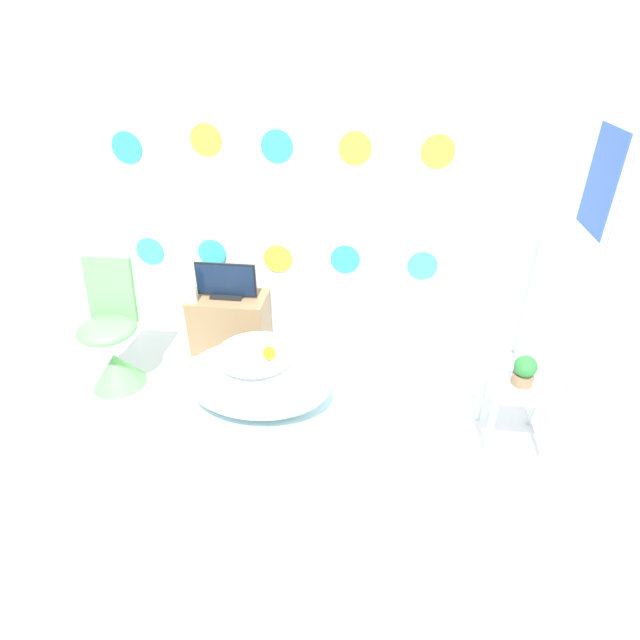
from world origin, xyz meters
name	(u,v)px	position (x,y,z in m)	size (l,w,h in m)	color
ground_plane	(230,499)	(0.00, 0.00, 0.00)	(12.00, 12.00, 0.00)	silver
wall_back_dotted	(279,179)	(0.00, 1.68, 1.30)	(4.69, 0.05, 2.60)	white
wall_right	(602,233)	(1.86, 0.83, 1.31)	(0.06, 2.66, 2.60)	white
rug	(254,419)	(-0.02, 0.65, 0.00)	(1.16, 0.73, 0.01)	silver
bathtub	(258,379)	(-0.01, 0.79, 0.23)	(0.98, 0.63, 0.45)	white
rubber_duck	(269,352)	(0.09, 0.71, 0.49)	(0.08, 0.09, 0.10)	yellow
chair	(113,349)	(-1.07, 0.91, 0.29)	(0.40, 0.40, 0.91)	#66C166
tv_cabinet	(230,323)	(-0.39, 1.46, 0.23)	(0.58, 0.34, 0.45)	#8E704C
tv	(226,282)	(-0.39, 1.46, 0.58)	(0.46, 0.12, 0.27)	black
vase	(191,291)	(-0.63, 1.36, 0.54)	(0.08, 0.08, 0.19)	white
side_table	(518,395)	(1.60, 0.67, 0.35)	(0.38, 0.36, 0.43)	silver
potted_plant_left	(525,370)	(1.60, 0.67, 0.52)	(0.13, 0.13, 0.18)	#8C6B4C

